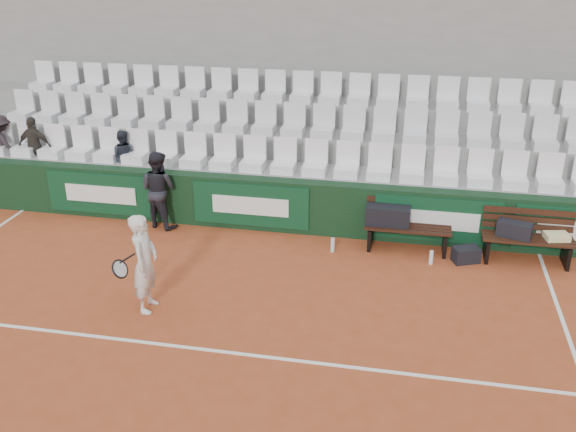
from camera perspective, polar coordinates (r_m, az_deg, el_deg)
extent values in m
plane|color=#A34624|center=(8.94, -8.20, -11.60)|extent=(80.00, 80.00, 0.00)
cube|color=white|center=(8.93, -8.20, -11.57)|extent=(18.00, 0.06, 0.01)
cube|color=black|center=(12.07, -2.22, 1.10)|extent=(18.00, 0.30, 1.00)
cube|color=#0C381E|center=(13.00, -16.26, 1.91)|extent=(2.20, 0.04, 0.82)
cube|color=#0C381E|center=(11.96, -3.34, 0.95)|extent=(2.20, 0.04, 0.82)
cube|color=#0C381E|center=(11.63, 13.11, -0.33)|extent=(2.20, 0.04, 0.82)
cube|color=gray|center=(12.64, -1.57, 2.16)|extent=(18.00, 0.95, 1.00)
cube|color=gray|center=(13.43, -0.68, 4.51)|extent=(18.00, 0.95, 1.45)
cube|color=gray|center=(14.24, 0.11, 6.59)|extent=(18.00, 0.95, 1.90)
cube|color=gray|center=(14.53, 0.60, 12.02)|extent=(18.00, 0.30, 4.40)
cube|color=white|center=(12.20, -1.79, 5.44)|extent=(11.90, 0.44, 0.63)
cube|color=silver|center=(12.96, -0.87, 8.61)|extent=(11.90, 0.44, 0.63)
cube|color=silver|center=(13.76, -0.03, 11.43)|extent=(11.90, 0.44, 0.63)
cube|color=black|center=(11.52, 10.54, -1.94)|extent=(1.50, 0.56, 0.45)
cube|color=#351A10|center=(11.65, 20.40, -2.82)|extent=(1.50, 0.56, 0.45)
cube|color=black|center=(11.40, 8.86, 0.04)|extent=(0.78, 0.34, 0.33)
cube|color=black|center=(11.46, 19.48, -1.14)|extent=(0.62, 0.42, 0.26)
cube|color=beige|center=(11.65, 22.77, -1.69)|extent=(0.43, 0.35, 0.11)
cube|color=black|center=(11.37, 15.54, -3.33)|extent=(0.51, 0.41, 0.27)
cylinder|color=silver|center=(11.32, 3.99, -2.59)|extent=(0.07, 0.07, 0.26)
cylinder|color=silver|center=(11.15, 12.61, -3.62)|extent=(0.07, 0.07, 0.25)
imported|color=silver|center=(9.57, -12.62, -4.10)|extent=(0.39, 0.57, 1.52)
torus|color=black|center=(9.79, -14.70, -4.58)|extent=(0.19, 0.30, 0.26)
cylinder|color=black|center=(9.65, -14.11, -3.68)|extent=(0.26, 0.03, 0.20)
imported|color=black|center=(12.31, -11.43, 2.33)|extent=(0.86, 0.76, 1.49)
imported|color=#2F2B26|center=(14.06, -21.82, 7.50)|extent=(0.73, 0.32, 1.23)
imported|color=#1F242E|center=(13.15, -14.63, 7.04)|extent=(0.56, 0.45, 1.07)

